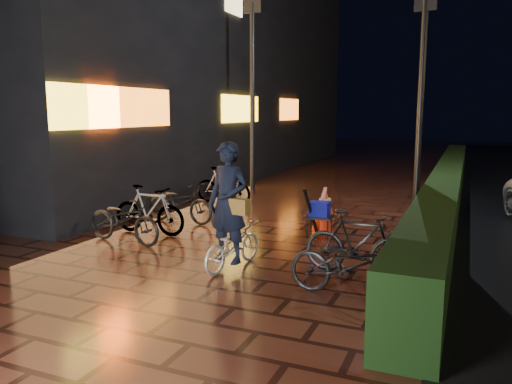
% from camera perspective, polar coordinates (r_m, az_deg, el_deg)
% --- Properties ---
extents(ground, '(80.00, 80.00, 0.00)m').
position_cam_1_polar(ground, '(8.02, -6.31, -9.07)').
color(ground, '#381911').
rests_on(ground, ground).
extents(hedge, '(0.70, 20.00, 1.00)m').
position_cam_1_polar(hedge, '(14.76, 21.05, 0.75)').
color(hedge, black).
rests_on(hedge, ground).
extents(storefront_block, '(12.09, 22.00, 9.00)m').
position_cam_1_polar(storefront_block, '(22.55, -13.47, 13.99)').
color(storefront_block, black).
rests_on(storefront_block, ground).
extents(lamp_post_hedge, '(0.47, 0.15, 4.91)m').
position_cam_1_polar(lamp_post_hedge, '(11.47, 18.30, 9.70)').
color(lamp_post_hedge, black).
rests_on(lamp_post_hedge, ground).
extents(lamp_post_sf, '(0.56, 0.17, 5.81)m').
position_cam_1_polar(lamp_post_sf, '(15.59, -0.40, 11.70)').
color(lamp_post_sf, black).
rests_on(lamp_post_sf, ground).
extents(cyclist, '(0.78, 1.50, 2.05)m').
position_cam_1_polar(cyclist, '(7.93, -2.95, -3.51)').
color(cyclist, silver).
rests_on(cyclist, ground).
extents(traffic_barrier, '(0.79, 1.82, 0.74)m').
position_cam_1_polar(traffic_barrier, '(11.20, 7.75, -1.91)').
color(traffic_barrier, '#FF2B0D').
rests_on(traffic_barrier, ground).
extents(cart_assembly, '(0.55, 0.57, 1.01)m').
position_cam_1_polar(cart_assembly, '(10.16, 7.17, -2.15)').
color(cart_assembly, black).
rests_on(cart_assembly, ground).
extents(parked_bikes_storefront, '(1.86, 5.07, 1.02)m').
position_cam_1_polar(parked_bikes_storefront, '(11.27, -9.53, -1.30)').
color(parked_bikes_storefront, black).
rests_on(parked_bikes_storefront, ground).
extents(parked_bikes_hedge, '(1.87, 1.61, 1.02)m').
position_cam_1_polar(parked_bikes_hedge, '(7.33, 11.15, -7.01)').
color(parked_bikes_hedge, black).
rests_on(parked_bikes_hedge, ground).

